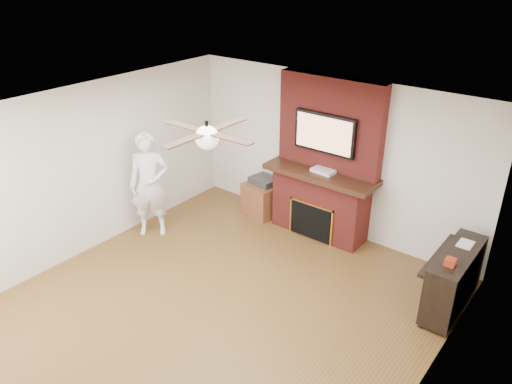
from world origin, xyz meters
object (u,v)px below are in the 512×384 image
Objects in this scene: fireplace at (324,175)px; piano at (453,278)px; side_table at (264,197)px; person at (150,184)px.

fireplace is 2.00× the size of piano.
side_table is at bearing -176.51° from fireplace.
fireplace is 1.47× the size of person.
piano is (2.30, -0.65, -0.56)m from fireplace.
fireplace is at bearing -3.05° from person.
person is (-2.10, -1.69, -0.14)m from fireplace.
side_table is at bearing 16.48° from person.
person reaches higher than side_table.
person is 1.98m from side_table.
fireplace reaches higher than side_table.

